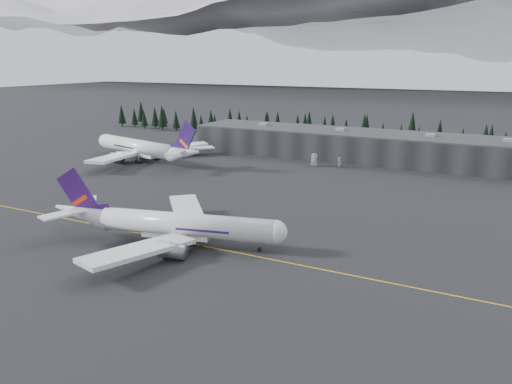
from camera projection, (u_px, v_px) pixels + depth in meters
The scene contains 9 objects.
ground at pixel (219, 246), 123.37m from camera, with size 1400.00×1400.00×0.00m, color black.
taxiline at pixel (215, 248), 121.65m from camera, with size 400.00×0.40×0.02m, color gold.
terminal at pixel (361, 145), 228.97m from camera, with size 160.00×30.00×12.60m.
treeline at pixel (381, 133), 260.39m from camera, with size 360.00×20.00×15.00m, color black.
mountain_ridge at pixel (485, 83), 981.15m from camera, with size 4400.00×900.00×420.00m, color white, non-canonical shape.
jet_main at pixel (167, 224), 123.70m from camera, with size 60.83×55.50×18.19m.
jet_parked at pixel (145, 148), 223.74m from camera, with size 69.31×63.23×20.72m.
gse_vehicle_a at pixel (314, 164), 214.73m from camera, with size 2.60×5.64×1.57m, color silver.
gse_vehicle_b at pixel (340, 165), 212.96m from camera, with size 1.71×4.25×1.45m, color silver.
Camera 1 is at (61.45, -98.55, 44.64)m, focal length 35.00 mm.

